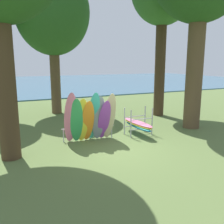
# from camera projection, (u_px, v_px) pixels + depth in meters

# --- Properties ---
(ground_plane) EXTENTS (80.00, 80.00, 0.00)m
(ground_plane) POSITION_uv_depth(u_px,v_px,m) (120.00, 148.00, 9.55)
(ground_plane) COLOR #566B38
(lake_water) EXTENTS (80.00, 36.00, 0.10)m
(lake_water) POSITION_uv_depth(u_px,v_px,m) (26.00, 83.00, 37.60)
(lake_water) COLOR #38607A
(lake_water) RESTS_ON ground
(tree_mid_behind) EXTENTS (4.51, 4.51, 8.84)m
(tree_mid_behind) POSITION_uv_depth(u_px,v_px,m) (52.00, 13.00, 14.92)
(tree_mid_behind) COLOR brown
(tree_mid_behind) RESTS_ON ground
(leaning_board_pile) EXTENTS (2.23, 1.05, 2.17)m
(leaning_board_pile) POSITION_uv_depth(u_px,v_px,m) (90.00, 119.00, 10.12)
(leaning_board_pile) COLOR pink
(leaning_board_pile) RESTS_ON ground
(board_storage_rack) EXTENTS (1.15, 2.13, 1.25)m
(board_storage_rack) POSITION_uv_depth(u_px,v_px,m) (138.00, 124.00, 11.26)
(board_storage_rack) COLOR #9EA0A5
(board_storage_rack) RESTS_ON ground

